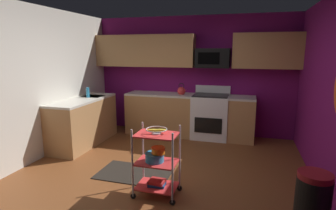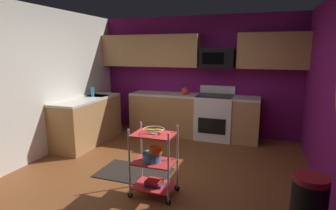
% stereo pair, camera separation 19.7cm
% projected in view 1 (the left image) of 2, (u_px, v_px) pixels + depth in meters
% --- Properties ---
extents(floor, '(4.40, 4.80, 0.04)m').
position_uv_depth(floor, '(159.00, 178.00, 4.10)').
color(floor, brown).
rests_on(floor, ground).
extents(wall_back, '(4.52, 0.06, 2.60)m').
position_uv_depth(wall_back, '(192.00, 76.00, 6.13)').
color(wall_back, '#6B1156').
rests_on(wall_back, ground).
extents(wall_left, '(0.06, 4.80, 2.60)m').
position_uv_depth(wall_left, '(29.00, 85.00, 4.45)').
color(wall_left, silver).
rests_on(wall_left, ground).
extents(counter_run, '(3.59, 2.24, 0.92)m').
position_uv_depth(counter_run, '(151.00, 117.00, 5.78)').
color(counter_run, '#B27F4C').
rests_on(counter_run, ground).
extents(oven_range, '(0.76, 0.65, 1.10)m').
position_uv_depth(oven_range, '(210.00, 116.00, 5.85)').
color(oven_range, white).
rests_on(oven_range, ground).
extents(upper_cabinets, '(4.40, 0.33, 0.70)m').
position_uv_depth(upper_cabinets, '(186.00, 51.00, 5.86)').
color(upper_cabinets, '#B27F4C').
extents(microwave, '(0.70, 0.39, 0.40)m').
position_uv_depth(microwave, '(213.00, 58.00, 5.71)').
color(microwave, black).
extents(rolling_cart, '(0.59, 0.39, 0.91)m').
position_uv_depth(rolling_cart, '(157.00, 162.00, 3.49)').
color(rolling_cart, silver).
rests_on(rolling_cart, ground).
extents(fruit_bowl, '(0.27, 0.27, 0.07)m').
position_uv_depth(fruit_bowl, '(156.00, 130.00, 3.41)').
color(fruit_bowl, silver).
rests_on(fruit_bowl, rolling_cart).
extents(mixing_bowl_large, '(0.25, 0.25, 0.11)m').
position_uv_depth(mixing_bowl_large, '(155.00, 157.00, 3.48)').
color(mixing_bowl_large, '#338CBF').
rests_on(mixing_bowl_large, rolling_cart).
extents(mixing_bowl_small, '(0.18, 0.18, 0.08)m').
position_uv_depth(mixing_bowl_small, '(158.00, 150.00, 3.44)').
color(mixing_bowl_small, orange).
rests_on(mixing_bowl_small, rolling_cart).
extents(book_stack, '(0.23, 0.19, 0.07)m').
position_uv_depth(book_stack, '(157.00, 183.00, 3.54)').
color(book_stack, '#1E4C8C').
rests_on(book_stack, rolling_cart).
extents(kettle, '(0.21, 0.18, 0.26)m').
position_uv_depth(kettle, '(181.00, 91.00, 5.92)').
color(kettle, red).
rests_on(kettle, counter_run).
extents(dish_soap_bottle, '(0.06, 0.06, 0.20)m').
position_uv_depth(dish_soap_bottle, '(88.00, 93.00, 5.52)').
color(dish_soap_bottle, '#2D8CBF').
rests_on(dish_soap_bottle, counter_run).
extents(trash_can, '(0.34, 0.42, 0.66)m').
position_uv_depth(trash_can, '(312.00, 204.00, 2.77)').
color(trash_can, black).
rests_on(trash_can, ground).
extents(floor_rug, '(1.10, 0.71, 0.01)m').
position_uv_depth(floor_rug, '(134.00, 173.00, 4.18)').
color(floor_rug, black).
rests_on(floor_rug, ground).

